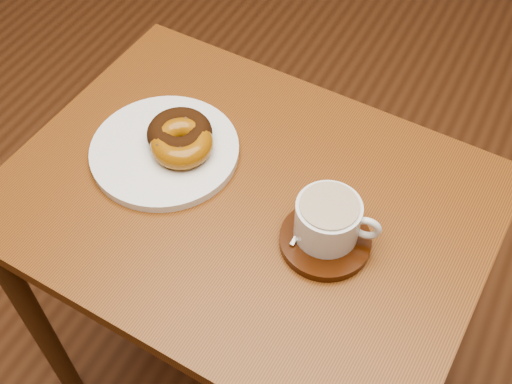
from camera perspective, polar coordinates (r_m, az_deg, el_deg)
The scene contains 8 objects.
ground at distance 1.72m, azimuth 2.01°, elevation -14.20°, with size 6.00×6.00×0.00m, color brown.
cafe_table at distance 1.15m, azimuth -0.88°, elevation -3.88°, with size 0.81×0.62×0.74m.
donut_plate at distance 1.12m, azimuth -8.12°, elevation 3.67°, with size 0.26×0.26×0.02m, color white.
donut_cinnamon at distance 1.10m, azimuth -6.80°, elevation 5.19°, with size 0.11×0.11×0.04m, color black.
donut_caramel at distance 1.09m, azimuth -6.63°, elevation 4.33°, with size 0.14×0.14×0.04m.
saucer at distance 1.00m, azimuth 6.16°, elevation -4.30°, with size 0.14×0.14×0.02m, color #371707.
coffee_cup at distance 0.97m, azimuth 6.50°, elevation -2.43°, with size 0.13×0.10×0.07m.
teaspoon at distance 1.02m, azimuth 5.30°, elevation -1.30°, with size 0.02×0.11×0.01m.
Camera 1 is at (0.27, -0.65, 1.57)m, focal length 45.00 mm.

